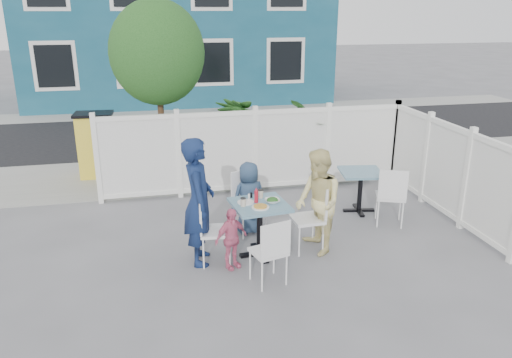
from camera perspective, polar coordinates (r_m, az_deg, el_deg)
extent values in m
plane|color=slate|center=(7.61, 3.08, -7.60)|extent=(80.00, 80.00, 0.00)
cube|color=gray|center=(11.05, -2.14, 1.07)|extent=(24.00, 2.60, 0.01)
cube|color=black|center=(14.58, -4.78, 5.44)|extent=(24.00, 5.00, 0.01)
cube|color=gray|center=(17.58, -6.19, 7.75)|extent=(24.00, 1.60, 0.01)
cube|color=navy|center=(20.60, -9.08, 17.66)|extent=(11.00, 6.00, 6.00)
cube|color=black|center=(17.70, -16.46, 12.40)|extent=(1.20, 0.04, 1.40)
cube|color=black|center=(17.89, -3.26, 13.19)|extent=(1.20, 0.04, 1.40)
cube|color=white|center=(9.52, -0.08, 3.25)|extent=(5.80, 0.04, 1.40)
cube|color=white|center=(9.35, -0.09, 7.62)|extent=(5.86, 0.08, 0.08)
cube|color=white|center=(9.75, -0.08, -1.05)|extent=(5.86, 0.08, 0.12)
cube|color=white|center=(9.02, 20.81, 1.08)|extent=(0.04, 3.60, 1.40)
cube|color=white|center=(8.84, 21.37, 5.64)|extent=(0.08, 3.66, 0.08)
cube|color=white|center=(9.27, 20.27, -3.39)|extent=(0.08, 3.66, 0.12)
cylinder|color=#382316|center=(10.10, -10.72, 6.06)|extent=(0.12, 0.12, 2.40)
ellipsoid|color=#1A4618|center=(9.89, -11.23, 13.98)|extent=(1.80, 1.62, 1.98)
cube|color=yellow|center=(10.96, -17.76, 3.55)|extent=(0.74, 0.55, 1.31)
imported|color=#1A4618|center=(10.14, -1.77, 4.54)|extent=(1.35, 1.35, 1.75)
imported|color=#1A4618|center=(10.49, 7.36, 4.53)|extent=(1.42, 1.59, 1.62)
cube|color=teal|center=(7.02, 0.42, -2.98)|extent=(0.83, 0.83, 0.04)
cylinder|color=black|center=(7.18, 0.42, -5.85)|extent=(0.09, 0.09, 0.73)
cube|color=black|center=(7.34, 0.41, -8.45)|extent=(0.60, 0.15, 0.04)
cube|color=black|center=(7.34, 0.41, -8.45)|extent=(0.15, 0.60, 0.04)
cube|color=teal|center=(8.76, 11.94, 0.74)|extent=(0.81, 0.81, 0.04)
cylinder|color=black|center=(8.88, 11.79, -1.48)|extent=(0.08, 0.08, 0.68)
cube|color=black|center=(9.00, 11.64, -3.51)|extent=(0.56, 0.17, 0.04)
cube|color=black|center=(9.00, 11.64, -3.51)|extent=(0.17, 0.56, 0.04)
cube|color=white|center=(6.97, -4.65, -5.95)|extent=(0.46, 0.48, 0.04)
cube|color=white|center=(6.86, -6.37, -4.03)|extent=(0.07, 0.44, 0.47)
cylinder|color=white|center=(7.25, -3.25, -6.96)|extent=(0.03, 0.03, 0.47)
cylinder|color=white|center=(6.91, -3.03, -8.32)|extent=(0.03, 0.03, 0.47)
cylinder|color=white|center=(7.24, -6.09, -7.08)|extent=(0.03, 0.03, 0.47)
cylinder|color=white|center=(6.90, -6.02, -8.45)|extent=(0.03, 0.03, 0.47)
cube|color=white|center=(7.33, 5.83, -4.56)|extent=(0.46, 0.48, 0.04)
cube|color=white|center=(7.30, 7.40, -2.43)|extent=(0.06, 0.46, 0.49)
cylinder|color=white|center=(7.21, 4.97, -7.10)|extent=(0.03, 0.03, 0.49)
cylinder|color=white|center=(7.54, 3.92, -5.86)|extent=(0.03, 0.03, 0.49)
cylinder|color=white|center=(7.34, 7.67, -6.71)|extent=(0.03, 0.03, 0.49)
cylinder|color=white|center=(7.66, 6.52, -5.51)|extent=(0.03, 0.03, 0.49)
cube|color=white|center=(7.83, -0.75, -2.97)|extent=(0.53, 0.51, 0.04)
cube|color=white|center=(7.90, -1.36, -0.68)|extent=(0.44, 0.13, 0.48)
cylinder|color=white|center=(7.84, 1.09, -4.81)|extent=(0.03, 0.03, 0.48)
cylinder|color=white|center=(7.70, -1.49, -5.30)|extent=(0.03, 0.03, 0.48)
cylinder|color=white|center=(8.14, -0.03, -3.88)|extent=(0.03, 0.03, 0.48)
cylinder|color=white|center=(8.00, -2.53, -4.33)|extent=(0.03, 0.03, 0.48)
cube|color=white|center=(6.46, 1.41, -8.30)|extent=(0.50, 0.49, 0.04)
cube|color=white|center=(6.20, 2.26, -6.98)|extent=(0.41, 0.13, 0.44)
cylinder|color=white|center=(6.62, -0.68, -9.73)|extent=(0.02, 0.02, 0.44)
cylinder|color=white|center=(6.77, 2.05, -9.07)|extent=(0.02, 0.02, 0.44)
cylinder|color=white|center=(6.36, 0.70, -11.02)|extent=(0.02, 0.02, 0.44)
cylinder|color=white|center=(6.52, 3.50, -10.29)|extent=(0.02, 0.02, 0.44)
cube|color=white|center=(8.45, 15.10, -1.93)|extent=(0.57, 0.56, 0.04)
cube|color=white|center=(8.17, 15.39, -0.68)|extent=(0.43, 0.19, 0.48)
cylinder|color=white|center=(8.69, 13.59, -2.93)|extent=(0.03, 0.03, 0.48)
cylinder|color=white|center=(8.73, 16.11, -3.04)|extent=(0.03, 0.03, 0.48)
cylinder|color=white|center=(8.35, 13.76, -3.85)|extent=(0.03, 0.03, 0.48)
cylinder|color=white|center=(8.40, 16.39, -3.96)|extent=(0.03, 0.03, 0.48)
imported|color=#12224B|center=(6.85, -6.57, -2.59)|extent=(0.49, 0.69, 1.80)
imported|color=yellow|center=(7.19, 7.10, -2.67)|extent=(0.64, 0.79, 1.54)
imported|color=navy|center=(7.82, -0.80, -2.19)|extent=(0.64, 0.49, 1.16)
imported|color=pink|center=(6.82, -2.86, -6.83)|extent=(0.55, 0.42, 0.87)
cylinder|color=white|center=(6.86, 0.51, -3.26)|extent=(0.25, 0.25, 0.02)
cylinder|color=white|center=(7.04, -1.19, -2.67)|extent=(0.24, 0.24, 0.02)
imported|color=white|center=(7.04, 1.89, -2.52)|extent=(0.21, 0.21, 0.05)
cylinder|color=beige|center=(6.91, -1.48, -2.69)|extent=(0.07, 0.07, 0.11)
cylinder|color=beige|center=(7.21, 0.53, -1.72)|extent=(0.08, 0.08, 0.11)
cylinder|color=#B41526|center=(7.02, 0.03, -2.03)|extent=(0.05, 0.05, 0.17)
cylinder|color=white|center=(7.18, -0.81, -1.99)|extent=(0.03, 0.03, 0.07)
cylinder|color=black|center=(7.22, -0.54, -1.85)|extent=(0.03, 0.03, 0.08)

